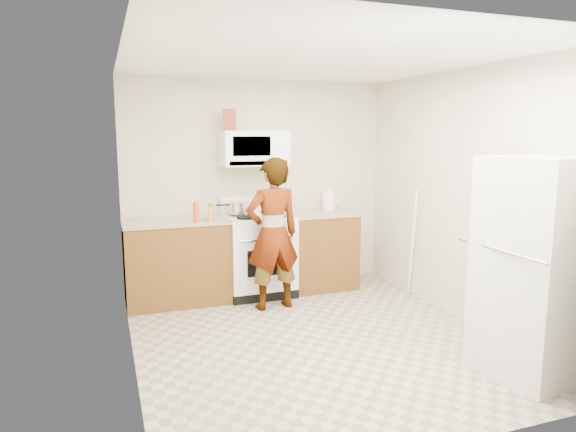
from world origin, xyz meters
name	(u,v)px	position (x,y,z in m)	size (l,w,h in m)	color
floor	(315,338)	(0.00, 0.00, 0.00)	(3.60, 3.60, 0.00)	gray
back_wall	(258,185)	(0.00, 1.79, 1.25)	(3.20, 0.02, 2.50)	beige
right_wall	(465,197)	(1.59, 0.00, 1.25)	(0.02, 3.60, 2.50)	beige
cabinet_left	(177,263)	(-1.04, 1.49, 0.45)	(1.12, 0.62, 0.90)	brown
counter_left	(176,221)	(-1.04, 1.49, 0.92)	(1.14, 0.64, 0.04)	#998B67
cabinet_right	(319,251)	(0.68, 1.49, 0.45)	(0.80, 0.62, 0.90)	brown
counter_right	(320,213)	(0.68, 1.49, 0.92)	(0.82, 0.64, 0.04)	#998B67
gas_range	(258,253)	(-0.10, 1.48, 0.49)	(0.76, 0.65, 1.13)	white
microwave	(254,148)	(-0.10, 1.61, 1.70)	(0.76, 0.38, 0.40)	white
person	(273,234)	(-0.10, 0.95, 0.81)	(0.59, 0.39, 1.63)	tan
fridge	(535,268)	(1.32, -1.19, 0.85)	(0.70, 0.70, 1.70)	silver
kettle	(329,201)	(0.89, 1.68, 1.04)	(0.17, 0.17, 0.20)	white
jug	(229,120)	(-0.40, 1.57, 2.02)	(0.14, 0.14, 0.24)	maroon
saucepan	(238,208)	(-0.31, 1.57, 1.02)	(0.24, 0.24, 0.13)	silver
tray	(274,215)	(0.04, 1.32, 0.96)	(0.25, 0.16, 0.05)	silver
bottle_spray	(196,212)	(-0.85, 1.24, 1.04)	(0.06, 0.06, 0.22)	red
bottle_hot_sauce	(210,214)	(-0.70, 1.27, 1.01)	(0.05, 0.05, 0.15)	orange
bottle_green_cap	(211,212)	(-0.68, 1.36, 1.03)	(0.06, 0.06, 0.18)	#269C1C
pot_lid	(210,219)	(-0.68, 1.35, 0.94)	(0.22, 0.22, 0.01)	silver
broom	(413,243)	(1.53, 0.78, 0.63)	(0.03, 0.03, 1.27)	white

